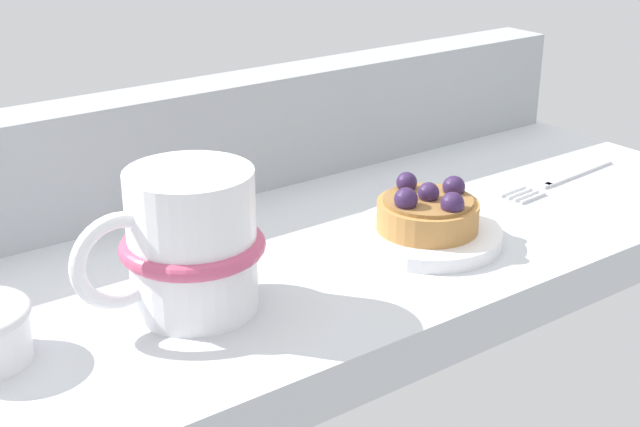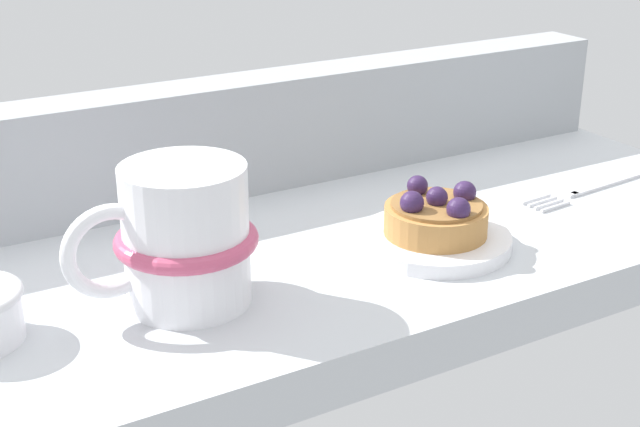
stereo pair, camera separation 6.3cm
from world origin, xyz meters
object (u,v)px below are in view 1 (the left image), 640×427
(raspberry_tart, at_px, (428,211))
(coffee_mug, at_px, (189,243))
(dessert_fork, at_px, (561,179))
(dessert_plate, at_px, (426,236))

(raspberry_tart, distance_m, coffee_mug, 0.20)
(raspberry_tart, bearing_deg, coffee_mug, 176.43)
(coffee_mug, relative_size, dessert_fork, 0.85)
(coffee_mug, bearing_deg, raspberry_tart, -3.57)
(dessert_plate, xyz_separation_m, coffee_mug, (-0.20, 0.01, 0.04))
(raspberry_tart, bearing_deg, dessert_plate, 102.64)
(raspberry_tart, xyz_separation_m, dessert_fork, (0.19, 0.03, -0.02))
(raspberry_tart, height_order, dessert_fork, raspberry_tart)
(dessert_plate, bearing_deg, dessert_fork, 7.90)
(dessert_plate, xyz_separation_m, raspberry_tart, (0.00, -0.00, 0.02))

